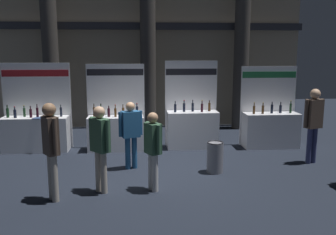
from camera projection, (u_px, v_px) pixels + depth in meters
ground_plane at (155, 170)px, 8.51m from camera, size 24.00×24.00×0.00m
hall_colonnade at (147, 39)px, 12.90m from camera, size 11.04×1.12×6.51m
exhibitor_booth_0 at (36, 130)px, 10.08m from camera, size 1.86×0.72×2.41m
exhibitor_booth_1 at (116, 129)px, 10.17m from camera, size 1.61×0.66×2.38m
exhibitor_booth_2 at (192, 126)px, 10.42m from camera, size 1.50×0.66×2.46m
exhibitor_booth_3 at (270, 127)px, 10.48m from camera, size 1.62×0.66×2.30m
trash_bin at (215, 157)px, 8.29m from camera, size 0.37×0.37×0.71m
visitor_0 at (314, 119)px, 8.85m from camera, size 0.54×0.34×1.84m
visitor_1 at (100, 142)px, 7.00m from camera, size 0.42×0.43×1.71m
visitor_2 at (131, 129)px, 8.46m from camera, size 0.55×0.37×1.58m
visitor_3 at (153, 146)px, 7.11m from camera, size 0.35×0.44×1.57m
visitor_5 at (51, 144)px, 6.59m from camera, size 0.35×0.41×1.83m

